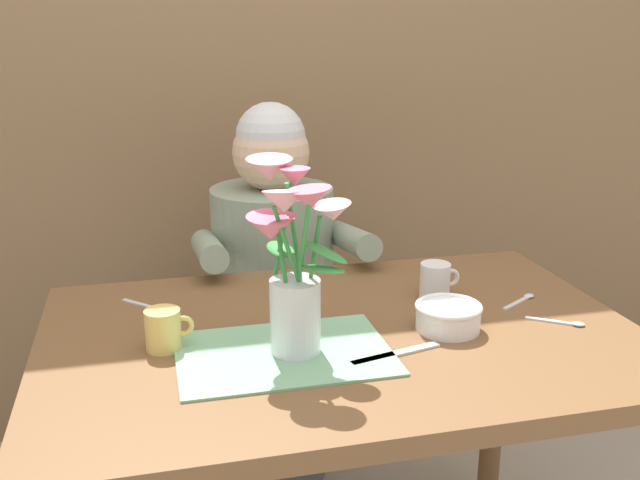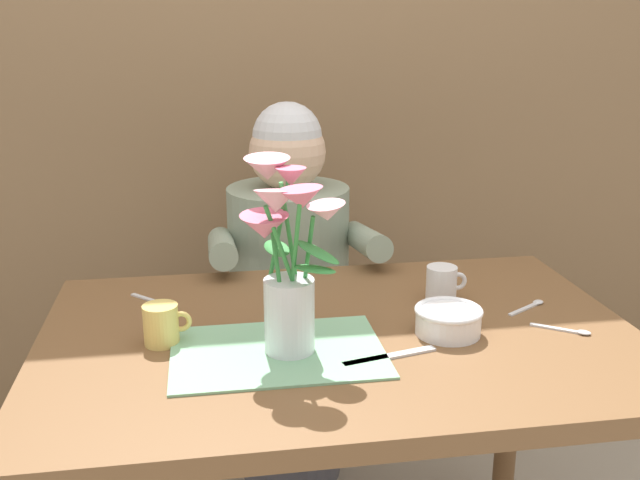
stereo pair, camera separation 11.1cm
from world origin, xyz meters
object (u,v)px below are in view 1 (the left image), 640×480
object	(u,v)px
seated_person	(274,303)
coffee_cup	(436,280)
flower_vase	(292,257)
ceramic_bowl	(448,316)
dinner_knife	(396,354)
tea_cup	(164,330)

from	to	relation	value
seated_person	coffee_cup	distance (m)	0.60
seated_person	flower_vase	distance (m)	0.79
ceramic_bowl	coffee_cup	bearing A→B (deg)	75.59
dinner_knife	seated_person	bearing A→B (deg)	84.12
ceramic_bowl	dinner_knife	distance (m)	0.17
flower_vase	coffee_cup	world-z (taller)	flower_vase
ceramic_bowl	dinner_knife	world-z (taller)	ceramic_bowl
dinner_knife	flower_vase	bearing A→B (deg)	149.17
seated_person	flower_vase	size ratio (longest dim) A/B	3.15
flower_vase	dinner_knife	size ratio (longest dim) A/B	1.90
dinner_knife	coffee_cup	world-z (taller)	coffee_cup
coffee_cup	seated_person	bearing A→B (deg)	120.38
coffee_cup	tea_cup	world-z (taller)	same
ceramic_bowl	tea_cup	size ratio (longest dim) A/B	1.46
seated_person	coffee_cup	world-z (taller)	seated_person
flower_vase	coffee_cup	xyz separation A→B (m)	(0.37, 0.20, -0.15)
seated_person	dinner_knife	xyz separation A→B (m)	(0.10, -0.75, 0.18)
seated_person	flower_vase	bearing A→B (deg)	-101.28
seated_person	ceramic_bowl	distance (m)	0.73
seated_person	dinner_knife	bearing A→B (deg)	-86.62
flower_vase	seated_person	bearing A→B (deg)	82.87
ceramic_bowl	coffee_cup	xyz separation A→B (m)	(0.04, 0.17, 0.01)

